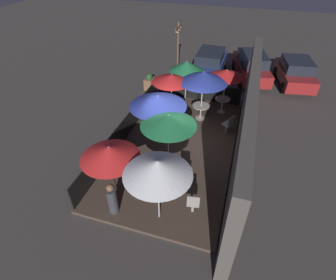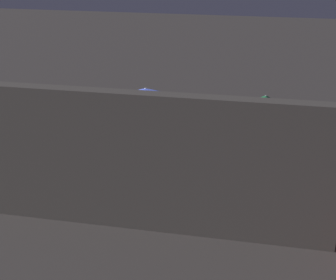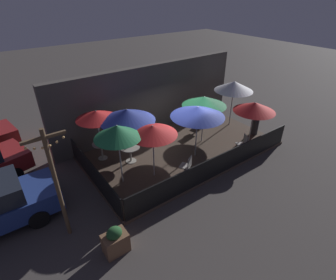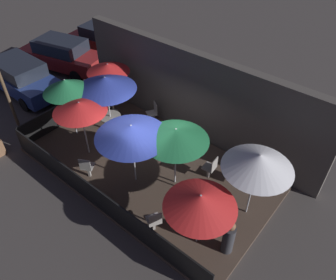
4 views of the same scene
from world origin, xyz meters
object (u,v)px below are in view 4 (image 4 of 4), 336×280
Objects in this scene: patio_umbrella_4 at (259,162)px; patio_chair_0 at (251,175)px; patio_chair_2 at (154,221)px; patio_umbrella_3 at (131,131)px; patio_umbrella_7 at (176,135)px; parked_car_2 at (104,39)px; patio_umbrella_2 at (66,86)px; patio_chair_4 at (211,167)px; patio_chair_1 at (153,112)px; patron_0 at (229,238)px; dining_table_1 at (111,119)px; dining_table_0 at (112,100)px; patio_chair_3 at (87,167)px; patio_umbrella_0 at (108,68)px; patio_umbrella_6 at (79,107)px; parked_car_1 at (62,54)px; light_post at (2,82)px; patio_umbrella_1 at (105,83)px; parked_car_0 at (21,76)px; patio_umbrella_5 at (200,201)px.

patio_umbrella_4 is 2.02m from patio_chair_0.
patio_umbrella_3 is at bearing -2.49° from patio_chair_2.
patio_umbrella_7 is 10.71m from parked_car_2.
patio_umbrella_4 is (7.12, 0.95, -0.03)m from patio_umbrella_2.
parked_car_2 is at bearing -27.97° from patio_chair_4.
patio_chair_4 is at bearing 105.54° from patio_chair_1.
patron_0 reaches higher than patio_chair_2.
dining_table_0 is at bearing 134.16° from dining_table_1.
patio_chair_2 is 3.15m from patio_chair_3.
dining_table_0 is at bearing -47.45° from parked_car_2.
patio_umbrella_0 is 1.97m from patio_umbrella_2.
patio_umbrella_2 is 2.55m from dining_table_0.
patio_umbrella_6 reaches higher than patio_chair_2.
patio_umbrella_3 reaches higher than patio_chair_0.
patio_umbrella_4 is 2.64× the size of patio_chair_4.
patio_umbrella_6 is 1.81× the size of patron_0.
parked_car_1 is (-8.41, 3.37, -1.43)m from patio_umbrella_3.
patio_umbrella_7 is (-2.49, -0.45, -0.09)m from patio_umbrella_4.
light_post is at bearing 26.77° from patio_chair_2.
parked_car_2 is at bearing 133.85° from patio_umbrella_6.
patio_umbrella_6 is (1.18, -2.36, -0.05)m from patio_umbrella_0.
patio_umbrella_7 is 0.57× the size of parked_car_2.
patio_umbrella_6 is at bearing -79.24° from dining_table_1.
patio_umbrella_1 reaches higher than patio_umbrella_4.
patio_umbrella_1 reaches higher than dining_table_1.
patio_umbrella_6 is 2.92× the size of dining_table_0.
parked_car_0 is (-4.52, 0.50, -1.50)m from patio_umbrella_2.
patio_umbrella_3 is at bearing -26.82° from dining_table_1.
patio_chair_0 is 9.74m from light_post.
patio_umbrella_0 is 0.93× the size of patio_umbrella_2.
patio_chair_3 is at bearing -144.41° from patio_umbrella_7.
patio_chair_0 is at bearing -161.52° from patio_chair_4.
patio_umbrella_1 is at bearing -33.57° from parked_car_1.
patio_umbrella_3 is 2.31m from patio_umbrella_6.
patio_umbrella_2 is 2.67× the size of patio_chair_4.
light_post reaches higher than dining_table_0.
patron_0 is 0.27× the size of parked_car_1.
patio_chair_3 is (2.22, -1.23, -1.71)m from patio_umbrella_2.
patio_umbrella_6 is 4.85m from patio_chair_4.
patio_umbrella_1 is at bearing 0.00° from patio_chair_2.
patio_umbrella_1 is 3.72m from patio_umbrella_7.
parked_car_0 is (-11.05, 1.38, -1.09)m from patio_umbrella_5.
patio_umbrella_5 reaches higher than dining_table_0.
patio_umbrella_1 is at bearing 100.76° from patio_umbrella_6.
light_post is at bearing -81.36° from parked_car_2.
patio_chair_3 is 0.20× the size of parked_car_1.
patio_umbrella_3 reaches higher than dining_table_0.
patio_chair_0 is 0.97× the size of patio_chair_3.
dining_table_1 is 0.18× the size of parked_car_1.
dining_table_1 is at bearing 32.12° from light_post.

